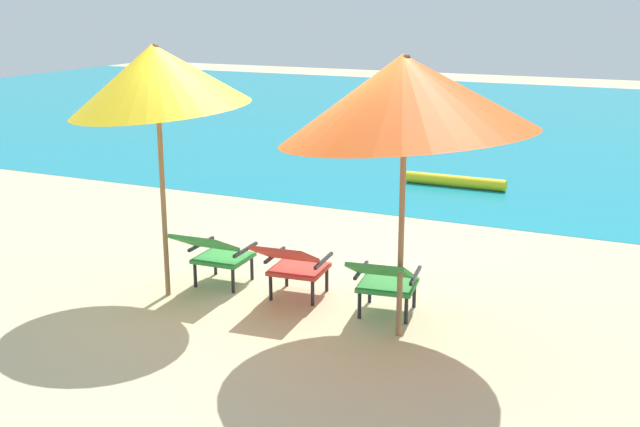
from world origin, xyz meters
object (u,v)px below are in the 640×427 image
swim_buoy (455,181)px  beach_umbrella_right (405,96)px  lounge_chair_left (215,251)px  lounge_chair_center (293,263)px  lounge_chair_right (384,278)px  beach_umbrella_left (157,77)px

swim_buoy → beach_umbrella_right: beach_umbrella_right is taller
lounge_chair_left → lounge_chair_center: size_ratio=0.98×
lounge_chair_center → lounge_chair_right: bearing=-2.8°
lounge_chair_left → beach_umbrella_right: (2.09, -0.31, 1.71)m
lounge_chair_center → lounge_chair_left: bearing=-179.1°
swim_buoy → lounge_chair_left: size_ratio=1.78×
lounge_chair_left → lounge_chair_center: (0.88, 0.01, 0.00)m
swim_buoy → lounge_chair_center: bearing=-91.3°
lounge_chair_left → lounge_chair_center: same height
lounge_chair_center → beach_umbrella_right: (1.21, -0.32, 1.71)m
lounge_chair_left → beach_umbrella_left: size_ratio=0.35×
lounge_chair_center → beach_umbrella_left: beach_umbrella_left is taller
beach_umbrella_left → lounge_chair_right: bearing=8.2°
swim_buoy → beach_umbrella_right: 6.20m
swim_buoy → lounge_chair_right: (0.84, -5.48, 0.31)m
lounge_chair_center → beach_umbrella_right: size_ratio=0.36×
beach_umbrella_left → swim_buoy: bearing=76.9°
lounge_chair_right → beach_umbrella_left: 2.83m
lounge_chair_center → beach_umbrella_left: bearing=-163.5°
lounge_chair_right → beach_umbrella_right: beach_umbrella_right is taller
lounge_chair_right → beach_umbrella_right: (0.25, -0.28, 1.71)m
beach_umbrella_left → lounge_chair_left: bearing=45.2°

